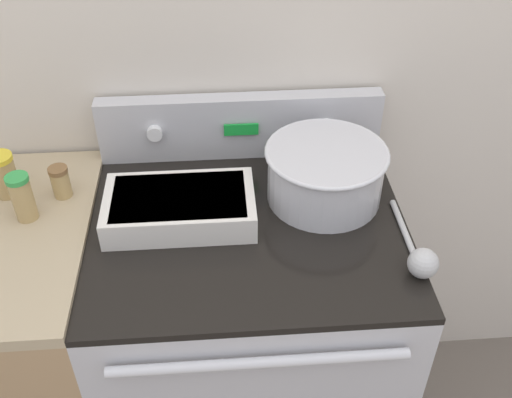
% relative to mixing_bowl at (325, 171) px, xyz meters
% --- Properties ---
extents(kitchen_wall, '(8.00, 0.05, 2.50)m').
position_rel_mixing_bowl_xyz_m(kitchen_wall, '(-0.19, 0.27, 0.23)').
color(kitchen_wall, beige).
rests_on(kitchen_wall, ground_plane).
extents(stove_range, '(0.75, 0.67, 0.94)m').
position_rel_mixing_bowl_xyz_m(stove_range, '(-0.19, -0.09, -0.55)').
color(stove_range, '#BCBCC1').
rests_on(stove_range, ground_plane).
extents(control_panel, '(0.75, 0.07, 0.18)m').
position_rel_mixing_bowl_xyz_m(control_panel, '(-0.19, 0.21, 0.01)').
color(control_panel, '#BCBCC1').
rests_on(control_panel, stove_range).
extents(side_counter, '(0.54, 0.64, 0.95)m').
position_rel_mixing_bowl_xyz_m(side_counter, '(-0.84, -0.09, -0.54)').
color(side_counter, tan).
rests_on(side_counter, ground_plane).
extents(mixing_bowl, '(0.30, 0.30, 0.14)m').
position_rel_mixing_bowl_xyz_m(mixing_bowl, '(0.00, 0.00, 0.00)').
color(mixing_bowl, silver).
rests_on(mixing_bowl, stove_range).
extents(casserole_dish, '(0.35, 0.20, 0.07)m').
position_rel_mixing_bowl_xyz_m(casserole_dish, '(-0.35, -0.06, -0.04)').
color(casserole_dish, silver).
rests_on(casserole_dish, stove_range).
extents(ladle, '(0.07, 0.27, 0.07)m').
position_rel_mixing_bowl_xyz_m(ladle, '(0.17, -0.26, -0.05)').
color(ladle, '#B7B7B7').
rests_on(ladle, stove_range).
extents(spice_jar_brown_cap, '(0.05, 0.05, 0.08)m').
position_rel_mixing_bowl_xyz_m(spice_jar_brown_cap, '(-0.64, 0.04, -0.03)').
color(spice_jar_brown_cap, tan).
rests_on(spice_jar_brown_cap, side_counter).
extents(spice_jar_green_cap, '(0.05, 0.05, 0.12)m').
position_rel_mixing_bowl_xyz_m(spice_jar_green_cap, '(-0.71, -0.04, -0.01)').
color(spice_jar_green_cap, tan).
rests_on(spice_jar_green_cap, side_counter).
extents(spice_jar_yellow_cap, '(0.07, 0.07, 0.11)m').
position_rel_mixing_bowl_xyz_m(spice_jar_yellow_cap, '(-0.78, 0.06, -0.01)').
color(spice_jar_yellow_cap, tan).
rests_on(spice_jar_yellow_cap, side_counter).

